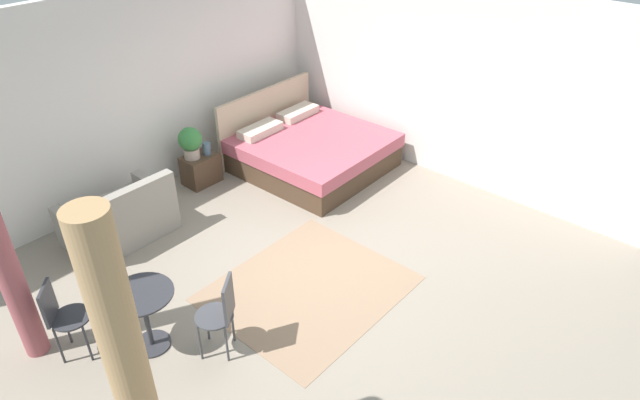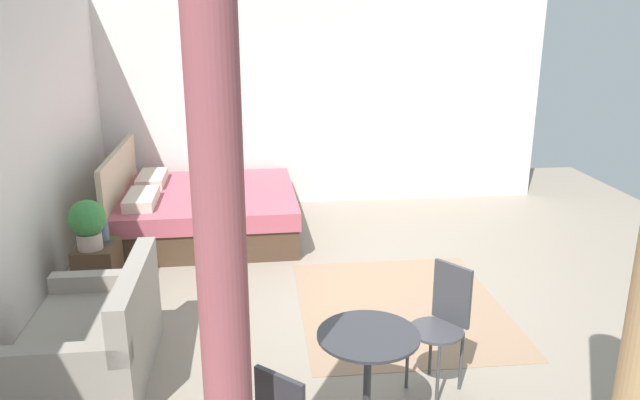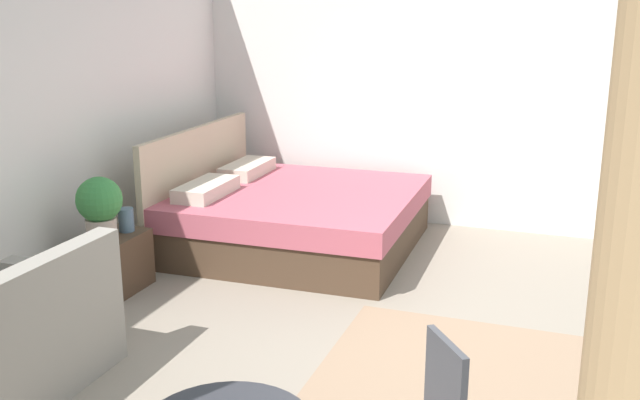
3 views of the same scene
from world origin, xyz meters
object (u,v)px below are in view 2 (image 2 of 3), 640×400
at_px(couch, 96,341).
at_px(cafe_chair_near_window, 444,316).
at_px(bed, 204,211).
at_px(nightstand, 99,267).
at_px(potted_plant, 88,222).
at_px(vase, 103,231).
at_px(balcony_table, 368,364).

distance_m(couch, cafe_chair_near_window, 2.53).
distance_m(bed, cafe_chair_near_window, 3.91).
xyz_separation_m(bed, nightstand, (-1.45, 0.91, -0.07)).
distance_m(bed, nightstand, 1.72).
bearing_deg(nightstand, couch, -167.51).
xyz_separation_m(potted_plant, vase, (0.22, -0.07, -0.17)).
bearing_deg(balcony_table, cafe_chair_near_window, -53.74).
bearing_deg(nightstand, balcony_table, -137.47).
distance_m(bed, couch, 3.08).
bearing_deg(cafe_chair_near_window, vase, 53.51).
relative_size(bed, cafe_chair_near_window, 2.31).
relative_size(bed, vase, 11.46).
height_order(nightstand, cafe_chair_near_window, cafe_chair_near_window).
xyz_separation_m(couch, potted_plant, (1.47, 0.38, 0.43)).
bearing_deg(cafe_chair_near_window, nightstand, 55.55).
xyz_separation_m(bed, potted_plant, (-1.55, 0.94, 0.42)).
bearing_deg(nightstand, cafe_chair_near_window, -124.45).
distance_m(couch, nightstand, 1.61).
height_order(bed, vase, bed).
relative_size(nightstand, vase, 2.81).
bearing_deg(vase, cafe_chair_near_window, -126.49).
bearing_deg(cafe_chair_near_window, couch, 81.48).
bearing_deg(cafe_chair_near_window, bed, 29.55).
distance_m(potted_plant, vase, 0.29).
distance_m(nightstand, balcony_table, 3.28).
relative_size(bed, balcony_table, 3.01).
distance_m(potted_plant, cafe_chair_near_window, 3.41).
xyz_separation_m(nightstand, potted_plant, (-0.10, 0.03, 0.49)).
distance_m(vase, balcony_table, 3.33).
distance_m(balcony_table, cafe_chair_near_window, 0.78).
bearing_deg(potted_plant, cafe_chair_near_window, -122.81).
relative_size(nightstand, cafe_chair_near_window, 0.57).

